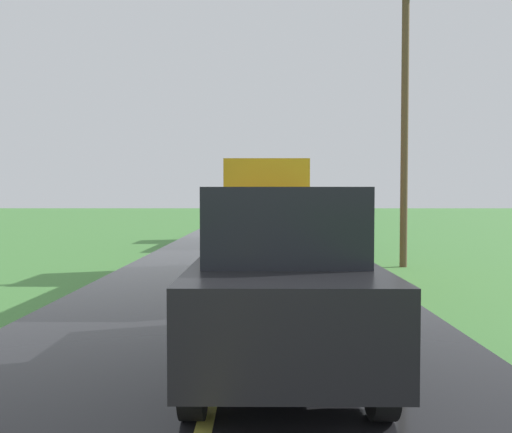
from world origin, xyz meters
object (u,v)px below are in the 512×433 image
(banana_truck_near, at_px, (267,217))
(utility_pole_roadside, at_px, (405,114))
(following_car, at_px, (281,277))
(banana_truck_far, at_px, (266,208))

(banana_truck_near, height_order, utility_pole_roadside, utility_pole_roadside)
(banana_truck_near, height_order, following_car, banana_truck_near)
(utility_pole_roadside, bearing_deg, following_car, -113.35)
(utility_pole_roadside, height_order, following_car, utility_pole_roadside)
(banana_truck_near, distance_m, banana_truck_far, 10.55)
(banana_truck_far, bearing_deg, banana_truck_near, -90.59)
(banana_truck_far, height_order, utility_pole_roadside, utility_pole_roadside)
(banana_truck_near, xyz_separation_m, utility_pole_roadside, (3.84, 2.04, 2.77))
(banana_truck_near, relative_size, banana_truck_far, 1.00)
(utility_pole_roadside, relative_size, following_car, 1.93)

